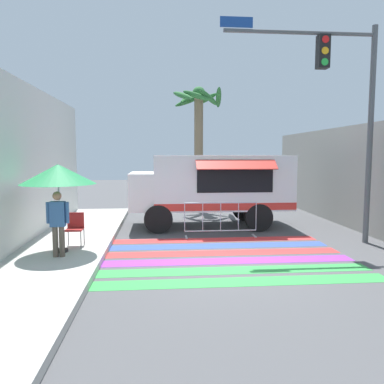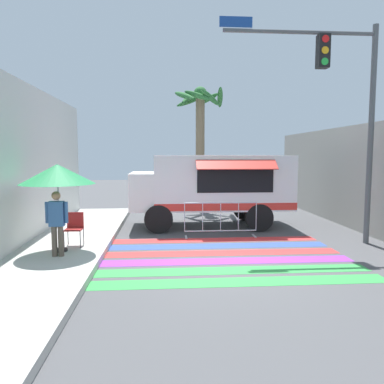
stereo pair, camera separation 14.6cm
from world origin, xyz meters
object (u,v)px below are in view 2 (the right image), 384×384
at_px(food_truck, 209,184).
at_px(palm_tree, 200,127).
at_px(barricade_front, 221,220).
at_px(patio_umbrella, 57,174).
at_px(traffic_signal_pole, 343,94).
at_px(vendor_person, 57,220).
at_px(folding_chair, 74,226).

relative_size(food_truck, palm_tree, 1.00).
bearing_deg(barricade_front, patio_umbrella, -154.81).
height_order(traffic_signal_pole, vendor_person, traffic_signal_pole).
distance_m(traffic_signal_pole, vendor_person, 8.38).
bearing_deg(palm_tree, vendor_person, -117.09).
bearing_deg(folding_chair, vendor_person, -80.51).
xyz_separation_m(vendor_person, palm_tree, (4.20, 8.22, 2.82)).
bearing_deg(traffic_signal_pole, vendor_person, -169.48).
bearing_deg(barricade_front, vendor_person, -149.56).
distance_m(patio_umbrella, palm_tree, 9.03).
xyz_separation_m(traffic_signal_pole, barricade_front, (-3.28, 1.12, -3.74)).
distance_m(patio_umbrella, barricade_front, 5.09).
distance_m(traffic_signal_pole, barricade_front, 5.10).
height_order(folding_chair, vendor_person, vendor_person).
height_order(barricade_front, palm_tree, palm_tree).
bearing_deg(food_truck, barricade_front, -85.61).
bearing_deg(folding_chair, barricade_front, 36.43).
xyz_separation_m(patio_umbrella, barricade_front, (4.39, 2.07, -1.55)).
xyz_separation_m(patio_umbrella, vendor_person, (0.08, -0.47, -1.06)).
relative_size(patio_umbrella, folding_chair, 2.49).
bearing_deg(patio_umbrella, folding_chair, 69.74).
bearing_deg(barricade_front, palm_tree, 91.08).
bearing_deg(patio_umbrella, palm_tree, 61.08).
height_order(food_truck, traffic_signal_pole, traffic_signal_pole).
relative_size(patio_umbrella, palm_tree, 0.39).
bearing_deg(vendor_person, patio_umbrella, 91.49).
bearing_deg(vendor_person, barricade_front, 22.20).
bearing_deg(folding_chair, food_truck, 56.14).
bearing_deg(food_truck, folding_chair, -141.08).
xyz_separation_m(food_truck, barricade_front, (0.14, -1.80, -0.98)).
distance_m(food_truck, barricade_front, 2.05).
height_order(food_truck, barricade_front, food_truck).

